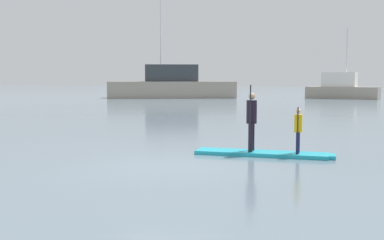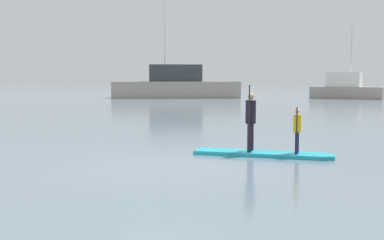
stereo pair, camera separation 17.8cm
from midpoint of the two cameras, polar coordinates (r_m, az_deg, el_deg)
ground_plane at (r=11.36m, az=-3.28°, el=-5.23°), size 240.00×240.00×0.00m
paddleboard_near at (r=12.69m, az=8.12°, el=-3.97°), size 3.63×1.01×0.10m
paddler_adult at (r=12.62m, az=6.67°, el=0.25°), size 0.29×0.49×1.74m
paddler_child_solo at (r=12.49m, az=12.08°, el=-0.96°), size 0.22×0.40×1.19m
fishing_boat_white_large at (r=50.53m, az=-2.53°, el=4.11°), size 13.74×7.67×11.01m
motor_boat_small_navy at (r=50.40m, az=17.21°, el=3.54°), size 7.30×4.16×7.03m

